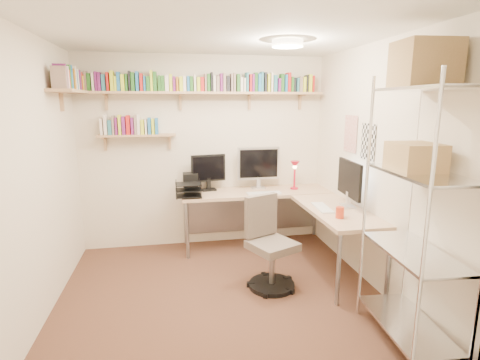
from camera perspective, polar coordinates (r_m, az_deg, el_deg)
ground at (r=3.97m, az=-2.90°, el=-16.98°), size 3.20×3.20×0.00m
room_shell at (r=3.50m, az=-3.09°, el=5.87°), size 3.24×3.04×2.52m
wall_shelves at (r=4.74m, az=-10.78°, el=13.04°), size 3.12×1.09×0.80m
corner_desk at (r=4.70m, az=3.86°, el=-2.44°), size 2.04×1.99×1.32m
office_chair at (r=3.98m, az=4.42°, el=-10.48°), size 0.56×0.57×0.96m
wire_rack at (r=3.08m, az=25.72°, el=5.33°), size 0.53×0.95×2.34m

